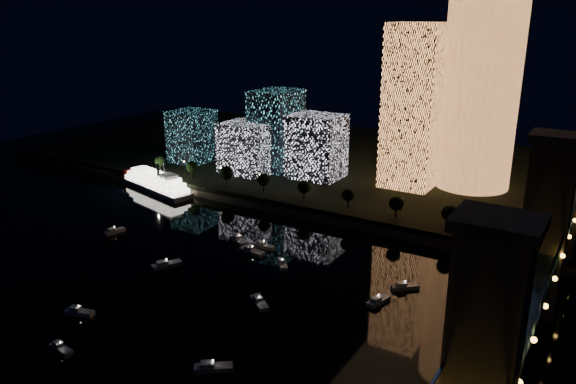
% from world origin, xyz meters
% --- Properties ---
extents(ground, '(520.00, 520.00, 0.00)m').
position_xyz_m(ground, '(0.00, 0.00, 0.00)').
color(ground, black).
rests_on(ground, ground).
extents(far_bank, '(420.00, 160.00, 5.00)m').
position_xyz_m(far_bank, '(0.00, 160.00, 2.50)').
color(far_bank, black).
rests_on(far_bank, ground).
extents(seawall, '(420.00, 6.00, 3.00)m').
position_xyz_m(seawall, '(0.00, 82.00, 1.50)').
color(seawall, '#6B5E4C').
rests_on(seawall, ground).
extents(tower_cylindrical, '(34.00, 34.00, 89.71)m').
position_xyz_m(tower_cylindrical, '(23.80, 144.23, 49.98)').
color(tower_cylindrical, '#F8954F').
rests_on(tower_cylindrical, far_bank).
extents(tower_rectangular, '(21.99, 21.99, 69.98)m').
position_xyz_m(tower_rectangular, '(-0.36, 130.50, 39.99)').
color(tower_rectangular, '#F8954F').
rests_on(tower_rectangular, far_bank).
extents(midrise_blocks, '(90.20, 36.63, 38.25)m').
position_xyz_m(midrise_blocks, '(-70.28, 118.67, 20.23)').
color(midrise_blocks, white).
rests_on(midrise_blocks, far_bank).
extents(truss_bridge, '(13.00, 266.00, 50.00)m').
position_xyz_m(truss_bridge, '(65.00, 3.72, 16.25)').
color(truss_bridge, navy).
rests_on(truss_bridge, ground).
extents(riverboat, '(48.57, 20.82, 14.37)m').
position_xyz_m(riverboat, '(-104.72, 77.69, 3.69)').
color(riverboat, silver).
rests_on(riverboat, ground).
extents(motorboats, '(114.71, 83.34, 2.78)m').
position_xyz_m(motorboats, '(-18.21, 21.58, 0.81)').
color(motorboats, silver).
rests_on(motorboats, ground).
extents(esplanade_trees, '(165.70, 6.30, 8.65)m').
position_xyz_m(esplanade_trees, '(-24.26, 88.00, 10.46)').
color(esplanade_trees, black).
rests_on(esplanade_trees, far_bank).
extents(street_lamps, '(132.70, 0.70, 5.65)m').
position_xyz_m(street_lamps, '(-34.00, 94.00, 9.02)').
color(street_lamps, black).
rests_on(street_lamps, far_bank).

